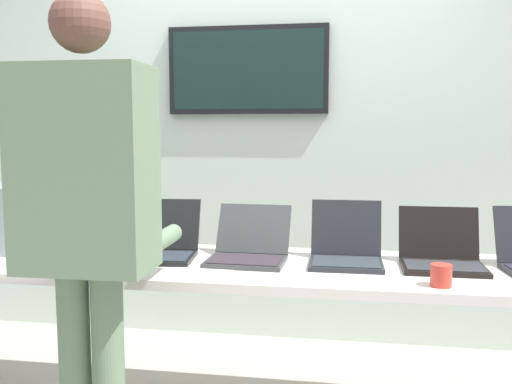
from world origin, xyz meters
The scene contains 10 objects.
back_wall centered at (0.00, 1.13, 1.25)m, with size 8.00×0.11×2.48m.
workbench centered at (0.00, 0.00, 0.70)m, with size 3.01×0.70×0.75m.
laptop_station_0 centered at (-0.78, 0.04, 0.81)m, with size 0.33×0.34×0.23m.
laptop_station_1 centered at (-0.41, 0.05, 0.81)m, with size 0.39×0.39×0.25m.
laptop_station_2 centered at (0.02, 0.05, 0.81)m, with size 0.35×0.38×0.23m.
laptop_station_3 centered at (0.45, 0.07, 0.81)m, with size 0.32×0.32×0.26m.
laptop_station_4 centered at (0.85, 0.06, 0.81)m, with size 0.34×0.31×0.24m.
person centered at (-0.41, -0.62, 1.08)m, with size 0.44×0.58×1.78m.
coffee_mug centered at (0.81, -0.25, 0.80)m, with size 0.08×0.08×0.08m.
paper_sheet centered at (-0.12, -0.17, 0.75)m, with size 0.27×0.33×0.00m.
Camera 1 is at (0.45, -2.38, 1.34)m, focal length 39.38 mm.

